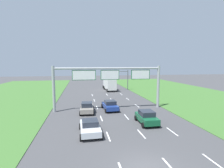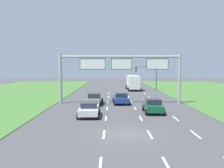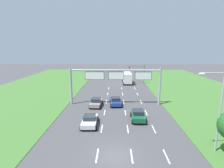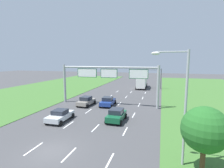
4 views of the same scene
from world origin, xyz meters
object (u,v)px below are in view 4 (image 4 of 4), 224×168
object	(u,v)px
car_near_red	(108,101)
car_far_ahead	(60,115)
car_mid_lane	(116,115)
street_lamp	(180,98)
roadside_tree_near	(205,130)
sign_gantry	(108,77)
traffic_light_mast	(154,75)
car_lead_silver	(86,101)
box_truck	(142,82)

from	to	relation	value
car_near_red	car_far_ahead	xyz separation A→B (m)	(-3.64, -8.99, -0.03)
car_mid_lane	street_lamp	distance (m)	11.27
roadside_tree_near	car_near_red	bearing A→B (deg)	126.72
sign_gantry	street_lamp	world-z (taller)	street_lamp
street_lamp	roadside_tree_near	size ratio (longest dim) A/B	1.80
car_mid_lane	traffic_light_mast	size ratio (longest dim) A/B	0.70
car_lead_silver	traffic_light_mast	world-z (taller)	traffic_light_mast
box_truck	traffic_light_mast	bearing A→B (deg)	-10.39
car_far_ahead	box_truck	world-z (taller)	box_truck
car_near_red	car_mid_lane	distance (m)	7.80
sign_gantry	traffic_light_mast	bearing A→B (deg)	71.73
roadside_tree_near	car_mid_lane	bearing A→B (deg)	134.03
car_lead_silver	car_far_ahead	distance (m)	8.10
car_near_red	roadside_tree_near	world-z (taller)	roadside_tree_near
box_truck	sign_gantry	world-z (taller)	sign_gantry
box_truck	roadside_tree_near	size ratio (longest dim) A/B	1.83
box_truck	street_lamp	bearing A→B (deg)	-80.80
car_lead_silver	car_far_ahead	bearing A→B (deg)	-86.77
roadside_tree_near	sign_gantry	bearing A→B (deg)	126.03
car_lead_silver	roadside_tree_near	xyz separation A→B (m)	(15.33, -14.76, 2.39)
sign_gantry	street_lamp	bearing A→B (deg)	-56.68
car_near_red	box_truck	size ratio (longest dim) A/B	0.50
car_lead_silver	car_far_ahead	xyz separation A→B (m)	(0.01, -8.10, -0.05)
car_near_red	traffic_light_mast	distance (m)	21.98
car_far_ahead	traffic_light_mast	distance (m)	31.60
car_mid_lane	street_lamp	world-z (taller)	street_lamp
car_far_ahead	box_truck	size ratio (longest dim) A/B	0.48
car_near_red	box_truck	xyz separation A→B (m)	(3.43, 21.24, 1.00)
traffic_light_mast	car_near_red	bearing A→B (deg)	-107.83
car_lead_silver	street_lamp	xyz separation A→B (m)	(13.77, -14.09, 4.29)
street_lamp	roadside_tree_near	xyz separation A→B (m)	(1.56, -0.67, -1.91)
traffic_light_mast	roadside_tree_near	xyz separation A→B (m)	(5.01, -36.37, -0.69)
car_near_red	roadside_tree_near	bearing A→B (deg)	-56.49
car_lead_silver	box_truck	bearing A→B (deg)	75.39
car_lead_silver	box_truck	size ratio (longest dim) A/B	0.47
car_near_red	car_far_ahead	bearing A→B (deg)	-115.29
traffic_light_mast	street_lamp	world-z (taller)	street_lamp
car_near_red	traffic_light_mast	bearing A→B (deg)	68.96
car_near_red	sign_gantry	distance (m)	4.22
sign_gantry	street_lamp	distance (m)	18.47
car_far_ahead	street_lamp	bearing A→B (deg)	-24.80
car_far_ahead	roadside_tree_near	size ratio (longest dim) A/B	0.89
box_truck	sign_gantry	size ratio (longest dim) A/B	0.50
box_truck	street_lamp	xyz separation A→B (m)	(6.68, -36.22, 3.32)
car_far_ahead	street_lamp	distance (m)	15.62
sign_gantry	roadside_tree_near	size ratio (longest dim) A/B	3.64
car_near_red	car_lead_silver	size ratio (longest dim) A/B	1.06
roadside_tree_near	street_lamp	bearing A→B (deg)	156.88
car_near_red	traffic_light_mast	size ratio (longest dim) A/B	0.77
car_mid_lane	car_far_ahead	world-z (taller)	car_mid_lane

